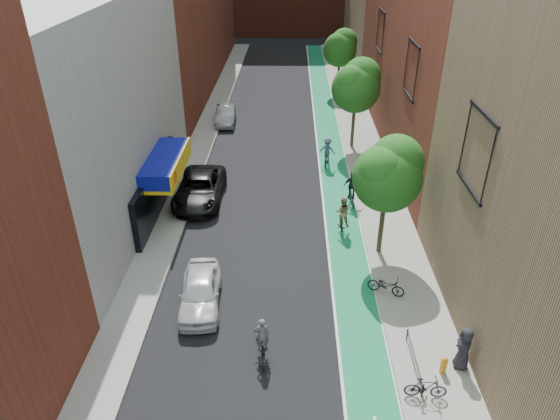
# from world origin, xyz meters

# --- Properties ---
(ground) EXTENTS (160.00, 160.00, 0.00)m
(ground) POSITION_xyz_m (0.00, 0.00, 0.00)
(ground) COLOR black
(ground) RESTS_ON ground
(bike_lane) EXTENTS (2.00, 68.00, 0.01)m
(bike_lane) POSITION_xyz_m (4.00, 26.00, 0.01)
(bike_lane) COLOR #14733B
(bike_lane) RESTS_ON ground
(sidewalk_left) EXTENTS (2.00, 68.00, 0.15)m
(sidewalk_left) POSITION_xyz_m (-6.00, 26.00, 0.07)
(sidewalk_left) COLOR gray
(sidewalk_left) RESTS_ON ground
(sidewalk_right) EXTENTS (3.00, 68.00, 0.15)m
(sidewalk_right) POSITION_xyz_m (6.50, 26.00, 0.07)
(sidewalk_right) COLOR gray
(sidewalk_right) RESTS_ON ground
(building_left_white) EXTENTS (8.00, 20.00, 12.00)m
(building_left_white) POSITION_xyz_m (-11.00, 14.00, 6.00)
(building_left_white) COLOR silver
(building_left_white) RESTS_ON ground
(tree_near) EXTENTS (3.40, 3.36, 6.42)m
(tree_near) POSITION_xyz_m (5.65, 10.02, 4.66)
(tree_near) COLOR #332619
(tree_near) RESTS_ON ground
(tree_mid) EXTENTS (3.55, 3.53, 6.74)m
(tree_mid) POSITION_xyz_m (5.65, 24.02, 4.89)
(tree_mid) COLOR #332619
(tree_mid) RESTS_ON ground
(tree_far) EXTENTS (3.30, 3.25, 6.21)m
(tree_far) POSITION_xyz_m (5.65, 38.02, 4.50)
(tree_far) COLOR #332619
(tree_far) RESTS_ON ground
(parked_car_white) EXTENTS (2.11, 4.46, 1.48)m
(parked_car_white) POSITION_xyz_m (-3.00, 5.78, 0.74)
(parked_car_white) COLOR silver
(parked_car_white) RESTS_ON ground
(parked_car_black) EXTENTS (2.73, 5.88, 1.63)m
(parked_car_black) POSITION_xyz_m (-4.60, 15.46, 0.82)
(parked_car_black) COLOR black
(parked_car_black) RESTS_ON ground
(parked_car_silver) EXTENTS (1.72, 4.44, 1.44)m
(parked_car_silver) POSITION_xyz_m (-4.60, 29.09, 0.72)
(parked_car_silver) COLOR gray
(parked_car_silver) RESTS_ON ground
(cyclist_lead) EXTENTS (0.83, 1.90, 1.91)m
(cyclist_lead) POSITION_xyz_m (-0.07, 2.67, 0.63)
(cyclist_lead) COLOR black
(cyclist_lead) RESTS_ON ground
(cyclist_lane_near) EXTENTS (0.91, 1.55, 2.10)m
(cyclist_lane_near) POSITION_xyz_m (3.85, 12.09, 0.94)
(cyclist_lane_near) COLOR black
(cyclist_lane_near) RESTS_ON ground
(cyclist_lane_mid) EXTENTS (1.08, 1.63, 2.15)m
(cyclist_lane_mid) POSITION_xyz_m (4.70, 15.21, 0.86)
(cyclist_lane_mid) COLOR black
(cyclist_lane_mid) RESTS_ON ground
(cyclist_lane_far) EXTENTS (1.25, 1.72, 2.10)m
(cyclist_lane_far) POSITION_xyz_m (3.51, 20.64, 0.95)
(cyclist_lane_far) COLOR black
(cyclist_lane_far) RESTS_ON ground
(parked_bike_mid) EXTENTS (1.55, 0.52, 0.92)m
(parked_bike_mid) POSITION_xyz_m (5.89, 0.78, 0.61)
(parked_bike_mid) COLOR black
(parked_bike_mid) RESTS_ON sidewalk_right
(parked_bike_far) EXTENTS (1.82, 1.22, 0.91)m
(parked_bike_far) POSITION_xyz_m (5.40, 6.56, 0.60)
(parked_bike_far) COLOR black
(parked_bike_far) RESTS_ON sidewalk_right
(pedestrian) EXTENTS (0.70, 0.97, 1.86)m
(pedestrian) POSITION_xyz_m (7.59, 2.27, 1.08)
(pedestrian) COLOR black
(pedestrian) RESTS_ON sidewalk_right
(fire_hydrant) EXTENTS (0.25, 0.25, 0.73)m
(fire_hydrant) POSITION_xyz_m (6.84, 1.96, 0.54)
(fire_hydrant) COLOR orange
(fire_hydrant) RESTS_ON sidewalk_right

